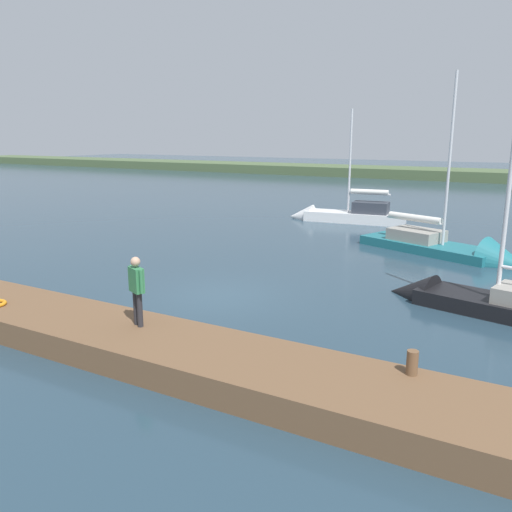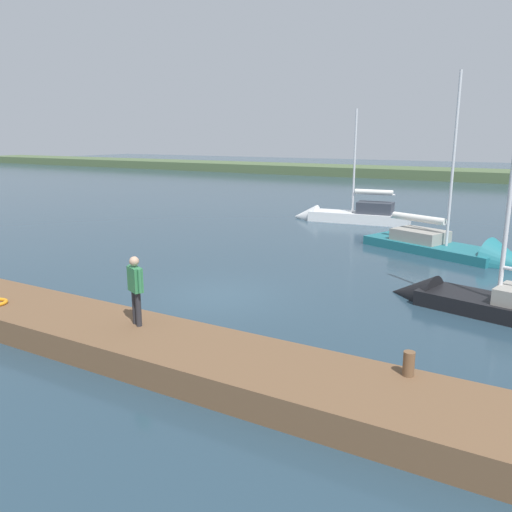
# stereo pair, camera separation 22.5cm
# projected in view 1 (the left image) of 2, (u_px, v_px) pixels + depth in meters

# --- Properties ---
(ground_plane) EXTENTS (200.00, 200.00, 0.00)m
(ground_plane) POSITION_uv_depth(u_px,v_px,m) (217.00, 296.00, 17.39)
(ground_plane) COLOR #263D4C
(far_shoreline) EXTENTS (180.00, 8.00, 2.40)m
(far_shoreline) POSITION_uv_depth(u_px,v_px,m) (460.00, 179.00, 63.15)
(far_shoreline) COLOR #4C603D
(far_shoreline) RESTS_ON ground_plane
(dock_pier) EXTENTS (20.97, 2.48, 0.65)m
(dock_pier) POSITION_uv_depth(u_px,v_px,m) (109.00, 336.00, 13.09)
(dock_pier) COLOR brown
(dock_pier) RESTS_ON ground_plane
(mooring_post_near) EXTENTS (0.23, 0.23, 0.50)m
(mooring_post_near) POSITION_uv_depth(u_px,v_px,m) (412.00, 363.00, 10.21)
(mooring_post_near) COLOR brown
(mooring_post_near) RESTS_ON dock_pier
(sailboat_behind_pier) EXTENTS (7.06, 3.12, 8.40)m
(sailboat_behind_pier) POSITION_uv_depth(u_px,v_px,m) (483.00, 307.00, 15.90)
(sailboat_behind_pier) COLOR black
(sailboat_behind_pier) RESTS_ON ground_plane
(sailboat_mid_channel) EXTENTS (7.40, 2.42, 7.55)m
(sailboat_mid_channel) POSITION_uv_depth(u_px,v_px,m) (342.00, 217.00, 32.42)
(sailboat_mid_channel) COLOR white
(sailboat_mid_channel) RESTS_ON ground_plane
(sailboat_outer_mooring) EXTENTS (8.07, 4.83, 9.00)m
(sailboat_outer_mooring) POSITION_uv_depth(u_px,v_px,m) (456.00, 254.00, 23.01)
(sailboat_outer_mooring) COLOR #1E6B75
(sailboat_outer_mooring) RESTS_ON ground_plane
(person_on_dock) EXTENTS (0.61, 0.39, 1.76)m
(person_on_dock) POSITION_uv_depth(u_px,v_px,m) (137.00, 286.00, 12.68)
(person_on_dock) COLOR #28282D
(person_on_dock) RESTS_ON dock_pier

